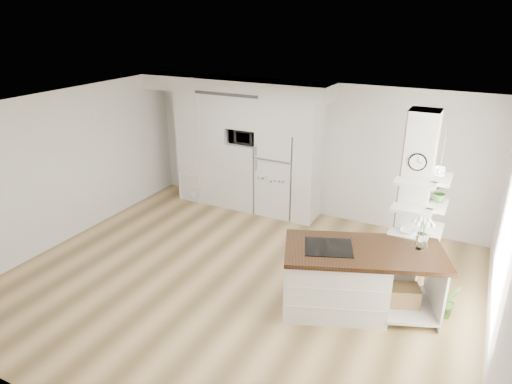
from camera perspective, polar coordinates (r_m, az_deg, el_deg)
floor at (r=7.28m, az=-2.30°, el=-11.14°), size 7.00×6.00×0.01m
room at (r=6.45m, az=-2.54°, el=2.81°), size 7.04×6.04×2.72m
cabinet_wall at (r=9.46m, az=-2.26°, el=6.83°), size 4.00×0.71×2.70m
refrigerator at (r=9.27m, az=2.84°, el=2.40°), size 0.78×0.69×1.75m
column at (r=6.98m, az=19.67°, el=-1.45°), size 0.69×0.90×2.70m
window at (r=6.14m, az=28.85°, el=-4.68°), size 0.00×2.40×2.40m
pendant_light at (r=5.91m, az=12.72°, el=3.15°), size 0.12×0.12×0.10m
kitchen_island at (r=6.56m, az=10.87°, el=-10.46°), size 2.35×1.71×1.53m
bookshelf at (r=10.22m, az=-7.75°, el=0.55°), size 0.54×0.32×0.63m
floor_plant_a at (r=6.93m, az=22.95°, el=-12.38°), size 0.36×0.33×0.52m
floor_plant_b at (r=8.04m, az=19.76°, el=-7.25°), size 0.30×0.30×0.44m
microwave at (r=9.33m, az=-1.47°, el=7.02°), size 0.54×0.37×0.30m
shelf_plant at (r=7.05m, az=22.05°, el=-0.01°), size 0.27×0.23×0.30m
decor_bowl at (r=6.91m, az=18.38°, el=-4.68°), size 0.22×0.22×0.05m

